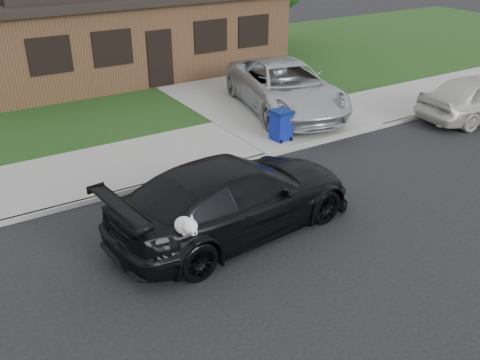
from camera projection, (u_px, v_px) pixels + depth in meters
ground at (207, 260)px, 10.43m from camera, size 120.00×120.00×0.00m
sidewalk at (117, 166)px, 14.22m from camera, size 60.00×3.00×0.12m
curb at (139, 188)px, 13.08m from camera, size 60.00×0.12×0.12m
lawn at (44, 91)px, 20.32m from camera, size 60.00×13.00×0.13m
driveway at (219, 87)px, 20.86m from camera, size 4.50×13.00×0.14m
sedan at (234, 197)px, 11.08m from camera, size 5.76×2.92×1.61m
minivan at (285, 87)px, 17.80m from camera, size 3.94×6.24×1.60m
recycling_bin at (281, 125)px, 15.55m from camera, size 0.58×0.61×0.91m
house at (120, 18)px, 22.82m from camera, size 12.60×8.60×4.65m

